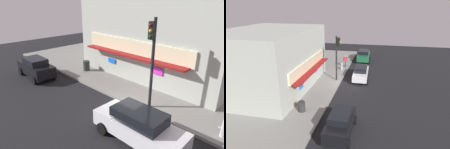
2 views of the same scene
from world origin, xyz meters
The scene contains 8 objects.
ground_plane centered at (0.00, 0.00, 0.00)m, with size 50.57×50.57×0.00m, color black.
sidewalk centered at (0.00, 6.35, 0.09)m, with size 33.72×12.69×0.17m, color gray.
corner_building centered at (-2.27, 7.24, 3.30)m, with size 12.66×9.64×6.26m.
traffic_light centered at (0.97, 0.50, 3.58)m, with size 0.32×0.58×5.33m.
fire_hydrant centered at (5.15, 0.78, 0.64)m, with size 0.54×0.30×0.96m.
trash_can centered at (-6.96, 1.89, 0.62)m, with size 0.60×0.60×0.90m, color #2D2D2D.
parked_car_white centered at (2.33, -2.21, 0.85)m, with size 4.57×1.98×1.66m.
parked_car_black centered at (-9.03, -1.91, 0.87)m, with size 4.09×1.95×1.68m.
Camera 1 is at (7.10, -8.61, 6.46)m, focal length 32.18 mm.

